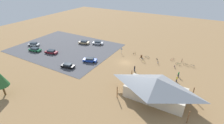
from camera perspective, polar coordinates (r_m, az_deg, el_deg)
The scene contains 27 objects.
ground at distance 53.54m, azimuth 4.64°, elevation -0.21°, with size 160.00×160.00×0.00m, color #937047.
parking_lot_asphalt at distance 67.03m, azimuth -15.90°, elevation 4.79°, with size 38.08×29.21×0.05m, color #4C4C51.
bike_pavilion at distance 38.37m, azimuth 15.04°, elevation -8.50°, with size 15.54×8.65×5.37m.
trash_bin at distance 57.45m, azimuth 10.22°, elevation 1.97°, with size 0.60×0.60×0.90m, color brown.
lot_sign at distance 59.01m, azimuth 3.33°, elevation 4.14°, with size 0.56×0.08×2.20m.
bicycle_red_yard_center at distance 58.50m, azimuth 23.20°, elevation 0.42°, with size 0.48×1.64×0.78m.
bicycle_black_by_bin at distance 56.59m, azimuth 15.49°, elevation 0.84°, with size 0.94×1.38×0.74m.
bicycle_silver_yard_right at distance 56.48m, azimuth 26.33°, elevation -1.25°, with size 1.54×0.79×0.85m.
bicycle_purple_front_row at distance 53.87m, azimuth 20.99°, elevation -1.53°, with size 0.71×1.63×0.74m.
bicycle_green_edge_south at distance 55.88m, azimuth 22.17°, elevation -0.63°, with size 1.78×0.57×0.85m.
bicycle_blue_mid_cluster at distance 54.61m, azimuth 15.71°, elevation -0.18°, with size 0.65×1.71×0.85m.
bicycle_teal_back_row at distance 57.39m, azimuth 12.20°, elevation 1.65°, with size 1.66×0.48×0.83m.
bicycle_yellow_lone_east at distance 54.11m, azimuth 10.95°, elevation 0.12°, with size 1.65×0.74×0.82m.
bicycle_orange_near_porch at distance 59.35m, azimuth 7.83°, elevation 2.95°, with size 0.62×1.65×0.81m.
bicycle_white_lone_west at distance 56.05m, azimuth 10.40°, elevation 1.16°, with size 1.66×0.65×0.79m.
bicycle_red_trailside at distance 58.33m, azimuth 20.38°, elevation 0.87°, with size 1.07×1.41×0.74m.
bicycle_black_near_sign at distance 56.39m, azimuth 24.49°, elevation -0.85°, with size 1.70×0.48×0.86m.
car_black_far_end at distance 51.98m, azimuth -15.17°, elevation -1.19°, with size 4.49×2.48×1.34m.
car_maroon_back_corner at distance 63.41m, azimuth -20.44°, elevation 3.41°, with size 4.88×2.83×1.33m.
car_blue_second_row at distance 53.98m, azimuth -7.73°, elevation 0.77°, with size 4.80×3.15×1.41m.
car_white_aisle_side at distance 67.92m, azimuth -5.00°, elevation 6.73°, with size 4.69×3.20×1.35m.
car_green_by_curb at distance 67.70m, azimuth -25.31°, elevation 3.99°, with size 4.88×2.62×1.38m.
car_silver_mid_lot at distance 73.24m, azimuth -25.63°, elevation 5.63°, with size 4.75×3.35×1.38m.
car_tan_end_stall at distance 69.03m, azimuth -9.76°, elevation 6.82°, with size 4.64×2.91×1.45m.
visitor_by_pavilion at distance 48.71m, azimuth 7.88°, elevation -2.15°, with size 0.36×0.36×1.83m.
visitor_near_lot at distance 46.86m, azimuth 21.68°, elevation -5.44°, with size 0.36×0.36×1.79m.
visitor_at_bikes at distance 49.16m, azimuth 22.20°, elevation -3.95°, with size 0.40×0.39×1.74m.
Camera 1 is at (-19.45, 43.07, 25.17)m, focal length 26.21 mm.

